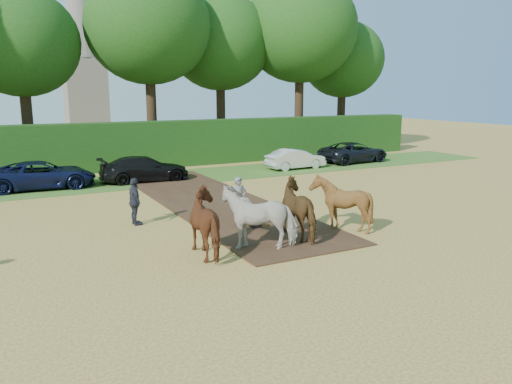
{
  "coord_description": "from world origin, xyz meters",
  "views": [
    {
      "loc": [
        -7.04,
        -13.48,
        4.97
      ],
      "look_at": [
        1.1,
        2.02,
        1.4
      ],
      "focal_mm": 35.0,
      "sensor_mm": 36.0,
      "label": 1
    }
  ],
  "objects_px": {
    "spectator_far": "(135,202)",
    "parked_cars": "(151,168)",
    "plough_team": "(280,212)",
    "church": "(81,19)"
  },
  "relations": [
    {
      "from": "spectator_far",
      "to": "parked_cars",
      "type": "xyz_separation_m",
      "value": [
        3.25,
        9.12,
        -0.2
      ]
    },
    {
      "from": "plough_team",
      "to": "church",
      "type": "relative_size",
      "value": 0.24
    },
    {
      "from": "church",
      "to": "parked_cars",
      "type": "bearing_deg",
      "value": -94.65
    },
    {
      "from": "parked_cars",
      "to": "church",
      "type": "distance_m",
      "value": 43.31
    },
    {
      "from": "parked_cars",
      "to": "church",
      "type": "bearing_deg",
      "value": 85.35
    },
    {
      "from": "church",
      "to": "spectator_far",
      "type": "bearing_deg",
      "value": -97.48
    },
    {
      "from": "parked_cars",
      "to": "plough_team",
      "type": "bearing_deg",
      "value": -87.77
    },
    {
      "from": "spectator_far",
      "to": "church",
      "type": "relative_size",
      "value": 0.07
    },
    {
      "from": "plough_team",
      "to": "parked_cars",
      "type": "xyz_separation_m",
      "value": [
        -0.52,
        13.42,
        -0.3
      ]
    },
    {
      "from": "spectator_far",
      "to": "plough_team",
      "type": "distance_m",
      "value": 5.72
    }
  ]
}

